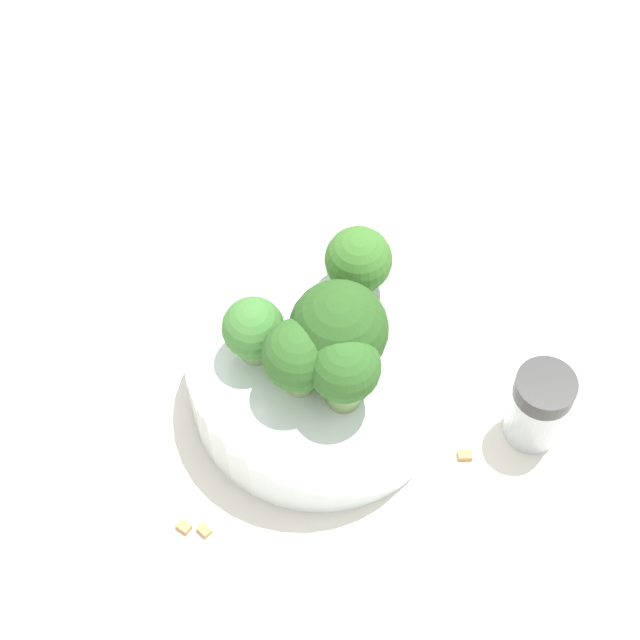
{
  "coord_description": "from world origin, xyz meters",
  "views": [
    {
      "loc": [
        0.21,
        -0.24,
        0.58
      ],
      "look_at": [
        0.0,
        0.0,
        0.09
      ],
      "focal_mm": 60.0,
      "sensor_mm": 36.0,
      "label": 1
    }
  ],
  "objects": [
    {
      "name": "broccoli_floret_4",
      "position": [
        0.01,
        -0.03,
        0.08
      ],
      "size": [
        0.04,
        0.04,
        0.05
      ],
      "color": "#8EB770",
      "rests_on": "bowl"
    },
    {
      "name": "almond_crumb_1",
      "position": [
        -0.0,
        -0.12,
        0.0
      ],
      "size": [
        0.01,
        0.01,
        0.01
      ],
      "primitive_type": "cube",
      "rotation": [
        0.0,
        0.0,
        3.25
      ],
      "color": "#AD7F4C",
      "rests_on": "ground_plane"
    },
    {
      "name": "broccoli_floret_0",
      "position": [
        0.03,
        -0.02,
        0.09
      ],
      "size": [
        0.04,
        0.04,
        0.06
      ],
      "color": "#7A9E5B",
      "rests_on": "bowl"
    },
    {
      "name": "broccoli_floret_3",
      "position": [
        -0.01,
        0.05,
        0.08
      ],
      "size": [
        0.04,
        0.04,
        0.05
      ],
      "color": "#84AD66",
      "rests_on": "bowl"
    },
    {
      "name": "almond_crumb_2",
      "position": [
        0.09,
        0.03,
        0.0
      ],
      "size": [
        0.01,
        0.01,
        0.01
      ],
      "primitive_type": "cube",
      "rotation": [
        0.0,
        0.0,
        3.9
      ],
      "color": "#AD7F4C",
      "rests_on": "ground_plane"
    },
    {
      "name": "broccoli_floret_1",
      "position": [
        -0.03,
        -0.03,
        0.08
      ],
      "size": [
        0.04,
        0.04,
        0.04
      ],
      "color": "#8EB770",
      "rests_on": "bowl"
    },
    {
      "name": "pepper_shaker",
      "position": [
        0.11,
        0.07,
        0.03
      ],
      "size": [
        0.04,
        0.04,
        0.06
      ],
      "color": "#B2B7BC",
      "rests_on": "ground_plane"
    },
    {
      "name": "bowl",
      "position": [
        0.0,
        0.0,
        0.03
      ],
      "size": [
        0.16,
        0.16,
        0.05
      ],
      "primitive_type": "cylinder",
      "color": "silver",
      "rests_on": "ground_plane"
    },
    {
      "name": "broccoli_floret_2",
      "position": [
        0.01,
        0.0,
        0.09
      ],
      "size": [
        0.05,
        0.05,
        0.06
      ],
      "color": "#7A9E5B",
      "rests_on": "bowl"
    },
    {
      "name": "ground_plane",
      "position": [
        0.0,
        0.0,
        0.0
      ],
      "size": [
        3.0,
        3.0,
        0.0
      ],
      "primitive_type": "plane",
      "color": "silver"
    },
    {
      "name": "almond_crumb_0",
      "position": [
        0.01,
        -0.11,
        0.0
      ],
      "size": [
        0.01,
        0.01,
        0.01
      ],
      "primitive_type": "cube",
      "rotation": [
        0.0,
        0.0,
        6.26
      ],
      "color": "#AD7F4C",
      "rests_on": "ground_plane"
    }
  ]
}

